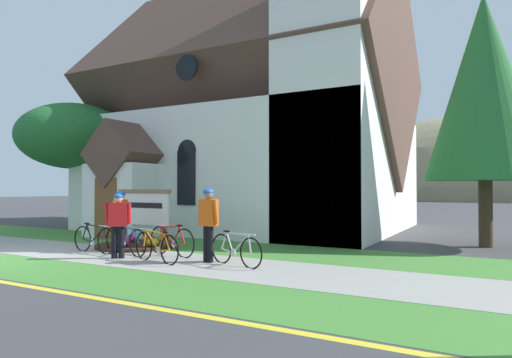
{
  "coord_description": "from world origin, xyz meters",
  "views": [
    {
      "loc": [
        10.82,
        -6.24,
        1.76
      ],
      "look_at": [
        5.22,
        3.96,
        1.99
      ],
      "focal_mm": 30.93,
      "sensor_mm": 36.0,
      "label": 1
    }
  ],
  "objects_px": {
    "cyclist_in_blue_jersey": "(118,221)",
    "bicycle_silver": "(235,249)",
    "cyclist_in_red_jersey": "(208,219)",
    "roadside_conifer": "(484,87)",
    "yard_deciduous_tree": "(74,137)",
    "bicycle_yellow": "(172,241)",
    "church_sign": "(144,209)",
    "bicycle_blue": "(125,240)",
    "bicycle_orange": "(156,247)",
    "cyclist_in_white_jersey": "(121,216)",
    "bicycle_black": "(94,239)"
  },
  "relations": [
    {
      "from": "bicycle_orange",
      "to": "cyclist_in_blue_jersey",
      "type": "height_order",
      "value": "cyclist_in_blue_jersey"
    },
    {
      "from": "bicycle_blue",
      "to": "cyclist_in_blue_jersey",
      "type": "height_order",
      "value": "cyclist_in_blue_jersey"
    },
    {
      "from": "cyclist_in_white_jersey",
      "to": "bicycle_orange",
      "type": "bearing_deg",
      "value": -22.69
    },
    {
      "from": "cyclist_in_red_jersey",
      "to": "roadside_conifer",
      "type": "bearing_deg",
      "value": 47.41
    },
    {
      "from": "bicycle_yellow",
      "to": "yard_deciduous_tree",
      "type": "bearing_deg",
      "value": 155.89
    },
    {
      "from": "bicycle_yellow",
      "to": "cyclist_in_white_jersey",
      "type": "distance_m",
      "value": 1.83
    },
    {
      "from": "bicycle_blue",
      "to": "bicycle_black",
      "type": "height_order",
      "value": "bicycle_black"
    },
    {
      "from": "bicycle_silver",
      "to": "bicycle_yellow",
      "type": "distance_m",
      "value": 2.23
    },
    {
      "from": "bicycle_silver",
      "to": "cyclist_in_blue_jersey",
      "type": "relative_size",
      "value": 1.01
    },
    {
      "from": "church_sign",
      "to": "bicycle_orange",
      "type": "relative_size",
      "value": 1.24
    },
    {
      "from": "bicycle_blue",
      "to": "cyclist_in_blue_jersey",
      "type": "relative_size",
      "value": 1.1
    },
    {
      "from": "cyclist_in_white_jersey",
      "to": "cyclist_in_red_jersey",
      "type": "bearing_deg",
      "value": -5.45
    },
    {
      "from": "bicycle_orange",
      "to": "roadside_conifer",
      "type": "relative_size",
      "value": 0.23
    },
    {
      "from": "cyclist_in_white_jersey",
      "to": "yard_deciduous_tree",
      "type": "bearing_deg",
      "value": 150.08
    },
    {
      "from": "bicycle_silver",
      "to": "cyclist_in_red_jersey",
      "type": "bearing_deg",
      "value": 176.29
    },
    {
      "from": "yard_deciduous_tree",
      "to": "bicycle_orange",
      "type": "bearing_deg",
      "value": -28.31
    },
    {
      "from": "roadside_conifer",
      "to": "bicycle_silver",
      "type": "bearing_deg",
      "value": -128.19
    },
    {
      "from": "bicycle_black",
      "to": "cyclist_in_red_jersey",
      "type": "relative_size",
      "value": 0.99
    },
    {
      "from": "cyclist_in_red_jersey",
      "to": "yard_deciduous_tree",
      "type": "relative_size",
      "value": 0.33
    },
    {
      "from": "bicycle_orange",
      "to": "yard_deciduous_tree",
      "type": "relative_size",
      "value": 0.32
    },
    {
      "from": "cyclist_in_blue_jersey",
      "to": "yard_deciduous_tree",
      "type": "relative_size",
      "value": 0.3
    },
    {
      "from": "bicycle_orange",
      "to": "bicycle_black",
      "type": "bearing_deg",
      "value": 171.76
    },
    {
      "from": "bicycle_yellow",
      "to": "bicycle_blue",
      "type": "bearing_deg",
      "value": -158.66
    },
    {
      "from": "church_sign",
      "to": "bicycle_blue",
      "type": "relative_size",
      "value": 1.2
    },
    {
      "from": "church_sign",
      "to": "roadside_conifer",
      "type": "height_order",
      "value": "roadside_conifer"
    },
    {
      "from": "bicycle_yellow",
      "to": "cyclist_in_white_jersey",
      "type": "bearing_deg",
      "value": -177.17
    },
    {
      "from": "bicycle_silver",
      "to": "yard_deciduous_tree",
      "type": "bearing_deg",
      "value": 158.38
    },
    {
      "from": "bicycle_orange",
      "to": "bicycle_yellow",
      "type": "height_order",
      "value": "bicycle_yellow"
    },
    {
      "from": "church_sign",
      "to": "bicycle_blue",
      "type": "height_order",
      "value": "church_sign"
    },
    {
      "from": "bicycle_silver",
      "to": "bicycle_blue",
      "type": "height_order",
      "value": "same"
    },
    {
      "from": "bicycle_yellow",
      "to": "cyclist_in_white_jersey",
      "type": "xyz_separation_m",
      "value": [
        -1.73,
        -0.09,
        0.59
      ]
    },
    {
      "from": "bicycle_silver",
      "to": "bicycle_black",
      "type": "xyz_separation_m",
      "value": [
        -4.4,
        -0.14,
        0.01
      ]
    },
    {
      "from": "cyclist_in_blue_jersey",
      "to": "cyclist_in_white_jersey",
      "type": "bearing_deg",
      "value": 133.22
    },
    {
      "from": "bicycle_black",
      "to": "church_sign",
      "type": "bearing_deg",
      "value": 81.2
    },
    {
      "from": "church_sign",
      "to": "bicycle_blue",
      "type": "xyz_separation_m",
      "value": [
        0.78,
        -1.51,
        -0.75
      ]
    },
    {
      "from": "church_sign",
      "to": "roadside_conifer",
      "type": "xyz_separation_m",
      "value": [
        9.02,
        4.71,
        3.64
      ]
    },
    {
      "from": "cyclist_in_blue_jersey",
      "to": "cyclist_in_white_jersey",
      "type": "relative_size",
      "value": 0.97
    },
    {
      "from": "bicycle_silver",
      "to": "bicycle_orange",
      "type": "bearing_deg",
      "value": -164.87
    },
    {
      "from": "bicycle_blue",
      "to": "yard_deciduous_tree",
      "type": "height_order",
      "value": "yard_deciduous_tree"
    },
    {
      "from": "bicycle_yellow",
      "to": "bicycle_black",
      "type": "relative_size",
      "value": 1.02
    },
    {
      "from": "bicycle_black",
      "to": "cyclist_in_white_jersey",
      "type": "xyz_separation_m",
      "value": [
        0.48,
        0.49,
        0.6
      ]
    },
    {
      "from": "church_sign",
      "to": "bicycle_black",
      "type": "height_order",
      "value": "church_sign"
    },
    {
      "from": "cyclist_in_red_jersey",
      "to": "cyclist_in_white_jersey",
      "type": "bearing_deg",
      "value": 174.55
    },
    {
      "from": "bicycle_yellow",
      "to": "yard_deciduous_tree",
      "type": "xyz_separation_m",
      "value": [
        -8.46,
        3.78,
        3.55
      ]
    },
    {
      "from": "bicycle_blue",
      "to": "church_sign",
      "type": "bearing_deg",
      "value": 117.32
    },
    {
      "from": "cyclist_in_blue_jersey",
      "to": "bicycle_silver",
      "type": "bearing_deg",
      "value": 10.47
    },
    {
      "from": "bicycle_orange",
      "to": "cyclist_in_blue_jersey",
      "type": "bearing_deg",
      "value": -177.14
    },
    {
      "from": "bicycle_black",
      "to": "cyclist_in_red_jersey",
      "type": "bearing_deg",
      "value": 3.02
    },
    {
      "from": "church_sign",
      "to": "yard_deciduous_tree",
      "type": "height_order",
      "value": "yard_deciduous_tree"
    },
    {
      "from": "church_sign",
      "to": "cyclist_in_white_jersey",
      "type": "xyz_separation_m",
      "value": [
        0.22,
        -1.14,
        -0.15
      ]
    }
  ]
}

